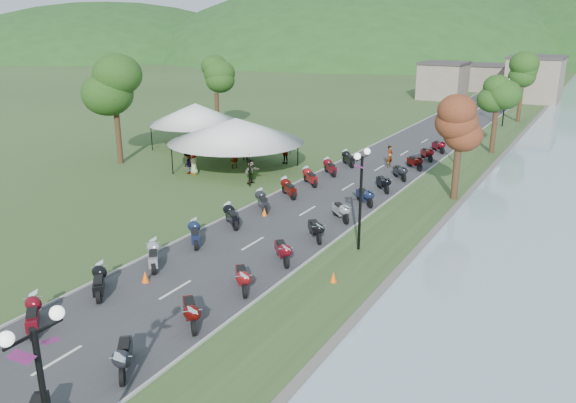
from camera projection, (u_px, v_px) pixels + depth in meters
The scene contains 13 objects.
road at pixel (404, 153), 48.61m from camera, with size 7.00×120.00×0.02m, color #39393C.
hills_backdrop at pixel (565, 57), 180.91m from camera, with size 360.00×120.00×76.00m, color #285621, non-canonical shape.
far_building at pixel (488, 79), 86.00m from camera, with size 18.00×16.00×5.00m, color gray.
moto_row_left at pixel (175, 245), 27.16m from camera, with size 2.60×43.63×1.10m, color #331411, non-canonical shape.
moto_row_right at pixel (342, 211), 32.05m from camera, with size 2.60×42.83×1.10m, color #331411, non-canonical shape.
vendor_tent_main at pixel (236, 144), 42.57m from camera, with size 6.88×6.88×4.00m, color white, non-canonical shape.
vendor_tent_side at pixel (196, 126), 50.20m from camera, with size 5.59×5.59×4.00m, color white, non-canonical shape.
tree_park_left at pixel (115, 99), 43.70m from camera, with size 3.70×3.70×10.27m, color #2A561A, non-canonical shape.
tree_lakeside at pixel (459, 140), 34.96m from camera, with size 2.77×2.77×7.69m, color #2A561A, non-canonical shape.
pedestrian_a at pixel (235, 168), 43.65m from camera, with size 0.66×0.49×1.82m, color slate.
pedestrian_b at pixel (246, 160), 46.35m from camera, with size 0.86×0.47×1.77m, color slate.
pedestrian_c at pixel (189, 174), 42.06m from camera, with size 1.08×0.45×1.67m, color slate.
traffic_cone_near at pixel (145, 277), 24.43m from camera, with size 0.35×0.35×0.54m, color #F2590C.
Camera 1 is at (14.82, -6.31, 10.86)m, focal length 35.00 mm.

